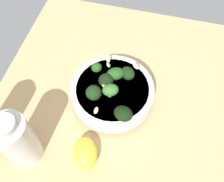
{
  "coord_description": "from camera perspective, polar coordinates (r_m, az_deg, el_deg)",
  "views": [
    {
      "loc": [
        -35.26,
        -7.85,
        57.65
      ],
      "look_at": [
        -3.76,
        0.12,
        4.0
      ],
      "focal_mm": 40.8,
      "sensor_mm": 36.0,
      "label": 1
    }
  ],
  "objects": [
    {
      "name": "bowl_of_broccoli",
      "position": [
        0.63,
        -0.01,
        -0.15
      ],
      "size": [
        20.34,
        20.34,
        9.82
      ],
      "color": "white",
      "rests_on": "ground_plane"
    },
    {
      "name": "ground_plane",
      "position": [
        0.7,
        0.85,
        -0.17
      ],
      "size": [
        61.44,
        61.44,
        4.72
      ],
      "primitive_type": "cube",
      "color": "tan"
    },
    {
      "name": "lemon_wedge",
      "position": [
        0.58,
        -5.99,
        -13.61
      ],
      "size": [
        8.94,
        7.83,
        4.46
      ],
      "primitive_type": "ellipsoid",
      "rotation": [
        0.0,
        0.0,
        0.41
      ],
      "color": "yellow",
      "rests_on": "ground_plane"
    },
    {
      "name": "bottle_short",
      "position": [
        0.57,
        -20.41,
        -10.32
      ],
      "size": [
        7.29,
        7.29,
        16.13
      ],
      "color": "beige",
      "rests_on": "ground_plane"
    }
  ]
}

